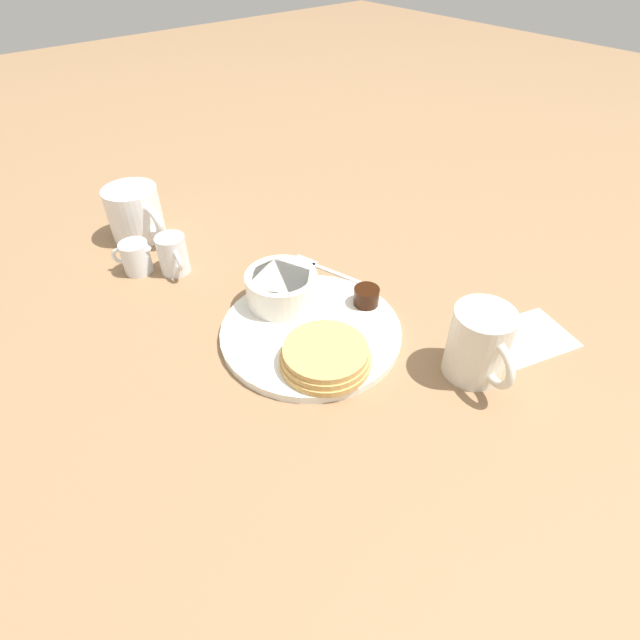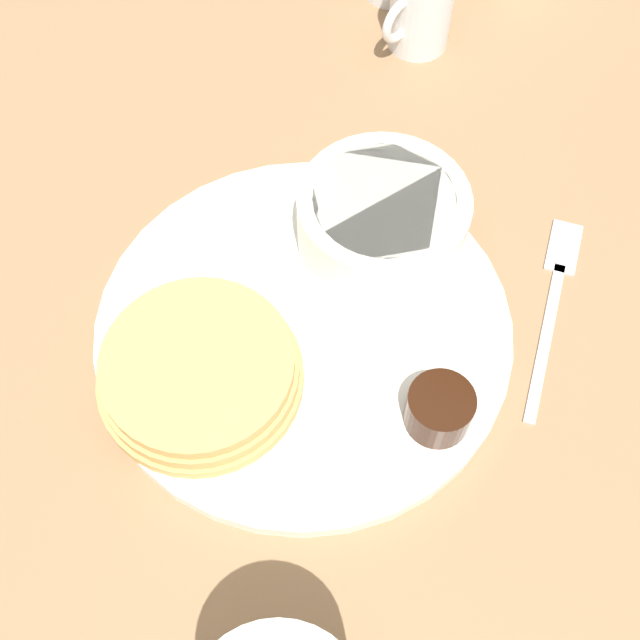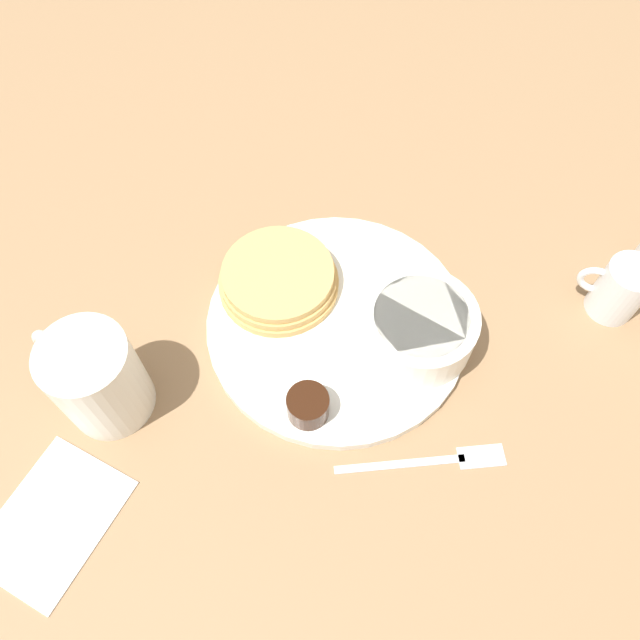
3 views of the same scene
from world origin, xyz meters
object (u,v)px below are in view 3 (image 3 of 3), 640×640
object	(u,v)px
coffee_mug	(96,378)
fork	(441,460)
bowl	(419,327)
creamer_pitcher_near	(620,289)
plate	(337,323)

from	to	relation	value
coffee_mug	fork	xyz separation A→B (m)	(-0.00, -0.31, -0.05)
bowl	creamer_pitcher_near	distance (m)	0.21
plate	creamer_pitcher_near	xyz separation A→B (m)	(0.07, -0.27, 0.03)
bowl	fork	distance (m)	0.12
plate	bowl	size ratio (longest dim) A/B	2.41
plate	coffee_mug	world-z (taller)	coffee_mug
creamer_pitcher_near	coffee_mug	bearing A→B (deg)	112.59
bowl	creamer_pitcher_near	xyz separation A→B (m)	(0.08, -0.19, -0.00)
bowl	plate	bearing A→B (deg)	84.50
coffee_mug	creamer_pitcher_near	xyz separation A→B (m)	(0.19, -0.46, -0.02)
bowl	creamer_pitcher_near	world-z (taller)	creamer_pitcher_near
bowl	fork	size ratio (longest dim) A/B	0.71
creamer_pitcher_near	fork	bearing A→B (deg)	141.70
plate	bowl	world-z (taller)	bowl
plate	coffee_mug	xyz separation A→B (m)	(-0.12, 0.19, 0.04)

